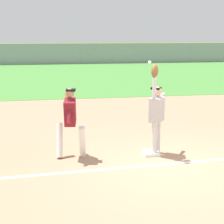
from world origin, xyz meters
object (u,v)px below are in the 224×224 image
at_px(baseball, 150,62).
at_px(parked_car_tan, 87,56).
at_px(parked_car_green, 141,55).
at_px(fielder, 156,111).
at_px(runner, 70,118).
at_px(parked_car_red, 31,56).
at_px(first_base, 151,153).

bearing_deg(baseball, parked_car_tan, 87.53).
distance_m(parked_car_tan, parked_car_green, 6.23).
xyz_separation_m(fielder, parked_car_green, (7.38, 30.15, -0.45)).
xyz_separation_m(runner, parked_car_red, (-2.93, 30.42, -0.32)).
bearing_deg(first_base, parked_car_tan, 87.61).
distance_m(first_base, baseball, 2.26).
relative_size(first_base, parked_car_green, 0.08).
distance_m(parked_car_red, parked_car_tan, 6.19).
height_order(first_base, parked_car_red, parked_car_red).
bearing_deg(runner, first_base, 3.72).
bearing_deg(first_base, baseball, 98.71).
relative_size(first_base, baseball, 5.14).
relative_size(first_base, runner, 0.22).
height_order(fielder, parked_car_tan, fielder).
distance_m(first_base, parked_car_tan, 30.14).
bearing_deg(baseball, parked_car_green, 75.90).
xyz_separation_m(parked_car_red, parked_car_green, (12.40, -0.39, 0.00)).
bearing_deg(parked_car_green, first_base, -100.28).
bearing_deg(parked_car_green, parked_car_tan, -175.94).
height_order(runner, baseball, baseball).
bearing_deg(fielder, runner, 33.64).
bearing_deg(parked_car_red, first_base, -77.12).
distance_m(runner, baseball, 2.35).
xyz_separation_m(first_base, baseball, (-0.03, 0.21, 2.25)).
height_order(baseball, parked_car_tan, baseball).
bearing_deg(parked_car_green, parked_car_red, -178.12).
xyz_separation_m(runner, baseball, (1.96, 0.10, 1.30)).
bearing_deg(parked_car_tan, first_base, -91.85).
relative_size(first_base, fielder, 0.17).
distance_m(first_base, parked_car_green, 31.08).
bearing_deg(runner, baseball, 9.94).
height_order(parked_car_red, parked_car_green, same).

